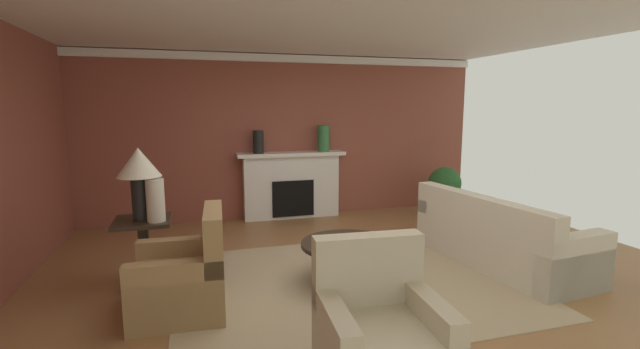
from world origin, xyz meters
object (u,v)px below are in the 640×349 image
at_px(sofa, 498,240).
at_px(coffee_table, 348,253).
at_px(armchair_facing_fireplace, 380,338).
at_px(vase_mantel_left, 258,142).
at_px(armchair_near_window, 184,280).
at_px(fireplace, 291,187).
at_px(vase_on_side_table, 155,200).
at_px(table_lamp, 139,169).
at_px(side_table, 144,247).
at_px(potted_plant, 445,187).
at_px(vase_mantel_right, 324,138).

height_order(sofa, coffee_table, sofa).
relative_size(armchair_facing_fireplace, vase_mantel_left, 2.58).
distance_m(sofa, armchair_near_window, 3.56).
distance_m(armchair_near_window, armchair_facing_fireplace, 1.92).
distance_m(fireplace, vase_on_side_table, 3.14).
relative_size(sofa, vase_mantel_left, 5.93).
xyz_separation_m(fireplace, coffee_table, (-0.04, -2.90, -0.19)).
height_order(coffee_table, table_lamp, table_lamp).
distance_m(fireplace, sofa, 3.43).
distance_m(sofa, side_table, 4.00).
bearing_deg(coffee_table, sofa, 1.04).
bearing_deg(potted_plant, side_table, -159.49).
bearing_deg(side_table, armchair_facing_fireplace, -52.49).
height_order(armchair_facing_fireplace, side_table, armchair_facing_fireplace).
xyz_separation_m(sofa, coffee_table, (-1.90, -0.03, 0.04)).
bearing_deg(armchair_facing_fireplace, side_table, 127.51).
xyz_separation_m(side_table, vase_mantel_right, (2.65, 2.26, 0.93)).
height_order(fireplace, vase_on_side_table, vase_on_side_table).
bearing_deg(sofa, fireplace, 122.97).
distance_m(sofa, vase_mantel_left, 3.84).
bearing_deg(side_table, table_lamp, 180.00).
xyz_separation_m(sofa, vase_mantel_right, (-1.31, 2.82, 1.03)).
bearing_deg(sofa, coffee_table, -178.96).
xyz_separation_m(armchair_near_window, coffee_table, (1.65, 0.20, 0.03)).
height_order(armchair_near_window, side_table, armchair_near_window).
distance_m(armchair_near_window, table_lamp, 1.28).
bearing_deg(potted_plant, armchair_near_window, -149.18).
bearing_deg(vase_mantel_left, potted_plant, -9.14).
bearing_deg(coffee_table, fireplace, 89.27).
bearing_deg(vase_mantel_right, potted_plant, -13.92).
height_order(sofa, table_lamp, table_lamp).
xyz_separation_m(coffee_table, table_lamp, (-2.06, 0.59, 0.89)).
height_order(armchair_facing_fireplace, potted_plant, armchair_facing_fireplace).
bearing_deg(armchair_near_window, vase_mantel_right, 53.76).
relative_size(sofa, coffee_table, 2.19).
xyz_separation_m(sofa, armchair_near_window, (-3.55, -0.24, 0.01)).
bearing_deg(side_table, armchair_near_window, -62.88).
xyz_separation_m(sofa, table_lamp, (-3.96, 0.56, 0.93)).
distance_m(vase_mantel_left, vase_on_side_table, 2.78).
bearing_deg(table_lamp, sofa, -8.05).
xyz_separation_m(table_lamp, vase_mantel_right, (2.65, 2.26, 0.11)).
bearing_deg(side_table, vase_mantel_left, 55.55).
xyz_separation_m(sofa, side_table, (-3.96, 0.56, 0.10)).
relative_size(armchair_facing_fireplace, side_table, 1.36).
height_order(table_lamp, potted_plant, table_lamp).
bearing_deg(vase_mantel_left, armchair_near_window, -110.46).
distance_m(armchair_facing_fireplace, side_table, 2.79).
distance_m(armchair_facing_fireplace, potted_plant, 4.97).
distance_m(fireplace, armchair_facing_fireplace, 4.55).
bearing_deg(potted_plant, armchair_facing_fireplace, -126.96).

